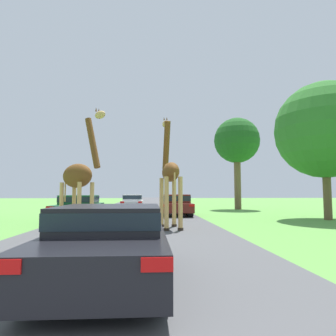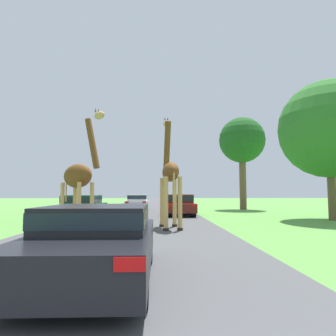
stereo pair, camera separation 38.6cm
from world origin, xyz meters
name	(u,v)px [view 2 (the right image)]	position (x,y,z in m)	size (l,w,h in m)	color
road	(146,208)	(0.00, 30.00, 0.00)	(7.86, 120.00, 0.00)	#4C4C4F
giraffe_near_road	(170,174)	(1.69, 13.02, 2.34)	(0.95, 2.87, 5.18)	tan
giraffe_companion	(79,176)	(-2.06, 12.34, 2.18)	(2.21, 2.09, 4.81)	tan
car_lead_maroon	(97,240)	(0.11, 5.40, 0.69)	(1.91, 4.30, 1.30)	black
car_queue_right	(179,204)	(2.59, 20.04, 0.74)	(1.90, 3.98, 1.39)	#561914
car_queue_left	(137,202)	(-0.65, 26.48, 0.73)	(1.75, 4.50, 1.36)	silver
car_far_ahead	(82,207)	(-2.94, 16.42, 0.73)	(1.92, 4.76, 1.38)	#144C28
tree_left_edge	(329,129)	(10.82, 16.37, 5.10)	(5.53, 5.53, 7.87)	brown
tree_mid_field	(242,141)	(8.84, 26.88, 6.22)	(4.16, 4.16, 8.40)	brown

